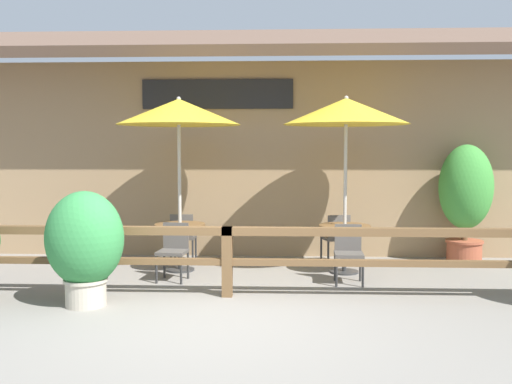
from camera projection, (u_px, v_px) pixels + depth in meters
name	position (u px, v px, depth m)	size (l,w,h in m)	color
ground_plane	(219.00, 319.00, 6.69)	(60.00, 60.00, 0.00)	gray
building_facade	(242.00, 140.00, 10.61)	(14.28, 1.49, 4.23)	#997A56
patio_railing	(227.00, 246.00, 7.68)	(10.40, 0.14, 0.95)	brown
patio_umbrella_near	(179.00, 112.00, 9.18)	(2.00, 2.00, 2.84)	#B7B2A8
dining_table_near	(180.00, 233.00, 9.33)	(0.83, 0.83, 0.78)	brown
chair_near_streetside	(174.00, 248.00, 8.66)	(0.46, 0.46, 0.87)	#514C47
chair_near_wallside	(183.00, 235.00, 10.01)	(0.42, 0.42, 0.87)	#514C47
patio_umbrella_middle	(346.00, 112.00, 9.02)	(2.00, 2.00, 2.84)	#B7B2A8
dining_table_middle	(345.00, 235.00, 9.17)	(0.83, 0.83, 0.78)	brown
chair_middle_streetside	(349.00, 251.00, 8.48)	(0.44, 0.44, 0.87)	#514C47
chair_middle_wallside	(336.00, 236.00, 9.89)	(0.51, 0.51, 0.87)	#514C47
potted_plant_broad_leaf	(85.00, 243.00, 7.22)	(0.99, 0.89, 1.47)	#B7AD99
potted_plant_tall_tropical	(466.00, 195.00, 9.96)	(0.93, 0.84, 2.08)	#9E4C33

